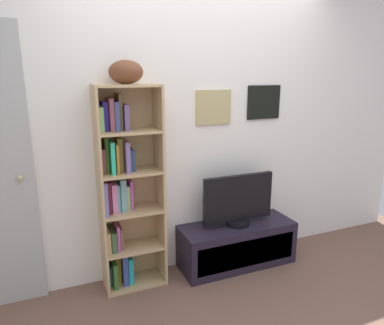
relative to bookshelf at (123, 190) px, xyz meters
name	(u,v)px	position (x,y,z in m)	size (l,w,h in m)	color
back_wall	(193,126)	(0.66, 0.14, 0.46)	(4.80, 0.08, 2.57)	white
bookshelf	(123,190)	(0.00, 0.00, 0.00)	(0.50, 0.28, 1.66)	tan
football	(126,72)	(0.05, -0.03, 0.92)	(0.26, 0.17, 0.17)	brown
tv_stand	(237,244)	(1.01, -0.09, -0.63)	(1.06, 0.39, 0.40)	black
television	(238,201)	(1.01, -0.09, -0.20)	(0.67, 0.22, 0.47)	black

